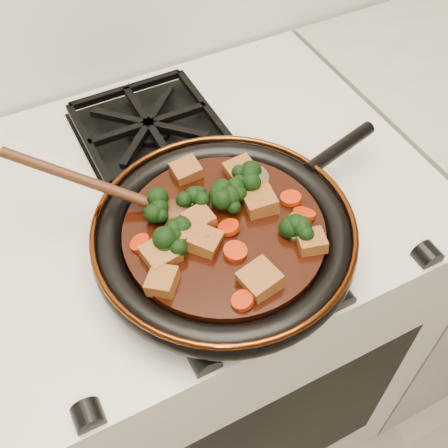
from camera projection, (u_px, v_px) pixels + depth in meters
name	position (u px, v px, depth m)	size (l,w,h in m)	color
stove	(195.00, 327.00, 1.23)	(0.76, 0.60, 0.90)	beige
burner_grate_front	(225.00, 246.00, 0.79)	(0.23, 0.23, 0.03)	black
burner_grate_back	(149.00, 128.00, 0.95)	(0.23, 0.23, 0.03)	black
skillet	(225.00, 235.00, 0.77)	(0.48, 0.36, 0.05)	black
braising_sauce	(224.00, 234.00, 0.76)	(0.27, 0.27, 0.02)	black
tofu_cube_0	(259.00, 202.00, 0.77)	(0.04, 0.04, 0.02)	brown
tofu_cube_1	(186.00, 171.00, 0.81)	(0.04, 0.04, 0.02)	brown
tofu_cube_2	(193.00, 233.00, 0.74)	(0.04, 0.04, 0.02)	brown
tofu_cube_3	(311.00, 242.00, 0.73)	(0.03, 0.04, 0.02)	brown
tofu_cube_4	(205.00, 242.00, 0.73)	(0.04, 0.04, 0.02)	brown
tofu_cube_5	(161.00, 255.00, 0.72)	(0.04, 0.04, 0.02)	brown
tofu_cube_6	(199.00, 220.00, 0.75)	(0.04, 0.04, 0.02)	brown
tofu_cube_7	(260.00, 280.00, 0.69)	(0.04, 0.04, 0.02)	brown
tofu_cube_8	(241.00, 171.00, 0.81)	(0.04, 0.04, 0.02)	brown
tofu_cube_9	(162.00, 281.00, 0.69)	(0.04, 0.03, 0.02)	brown
broccoli_floret_0	(231.00, 192.00, 0.78)	(0.06, 0.06, 0.06)	black
broccoli_floret_1	(182.00, 235.00, 0.74)	(0.05, 0.05, 0.05)	black
broccoli_floret_2	(176.00, 247.00, 0.72)	(0.06, 0.06, 0.05)	black
broccoli_floret_3	(160.00, 208.00, 0.76)	(0.06, 0.06, 0.05)	black
broccoli_floret_4	(295.00, 235.00, 0.74)	(0.06, 0.06, 0.05)	black
broccoli_floret_5	(191.00, 201.00, 0.77)	(0.06, 0.06, 0.05)	black
broccoli_floret_6	(247.00, 181.00, 0.79)	(0.06, 0.06, 0.05)	black
broccoli_floret_7	(231.00, 202.00, 0.77)	(0.06, 0.06, 0.05)	black
carrot_coin_0	(291.00, 198.00, 0.78)	(0.03, 0.03, 0.01)	#B62205
carrot_coin_1	(243.00, 300.00, 0.68)	(0.03, 0.03, 0.01)	#B62205
carrot_coin_2	(235.00, 251.00, 0.72)	(0.03, 0.03, 0.01)	#B62205
carrot_coin_3	(140.00, 243.00, 0.73)	(0.03, 0.03, 0.01)	#B62205
carrot_coin_4	(229.00, 227.00, 0.75)	(0.03, 0.03, 0.01)	#B62205
carrot_coin_5	(304.00, 214.00, 0.76)	(0.03, 0.03, 0.01)	#B62205
mushroom_slice_0	(300.00, 224.00, 0.75)	(0.04, 0.04, 0.01)	#766444
mushroom_slice_1	(261.00, 179.00, 0.80)	(0.04, 0.04, 0.01)	#766444
mushroom_slice_2	(261.00, 179.00, 0.80)	(0.04, 0.04, 0.01)	#766444
wooden_spoon	(125.00, 195.00, 0.76)	(0.13, 0.11, 0.24)	#3E1E0D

